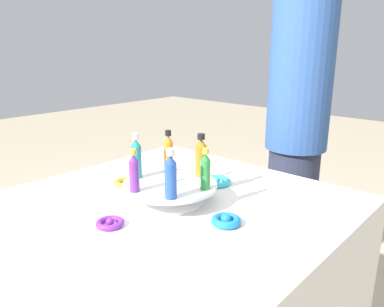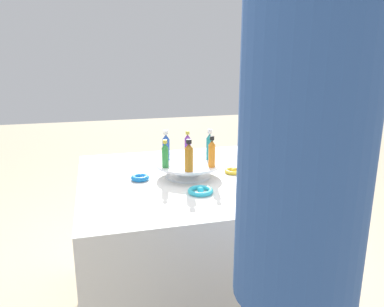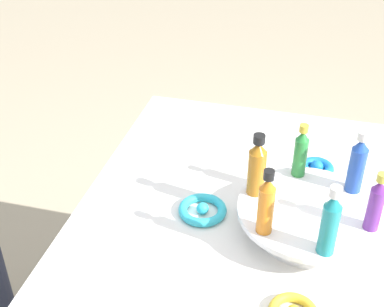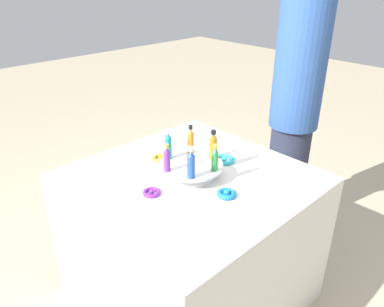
% 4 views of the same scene
% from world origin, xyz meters
% --- Properties ---
extents(display_stand, '(0.30, 0.30, 0.06)m').
position_xyz_m(display_stand, '(0.00, 0.00, 0.78)').
color(display_stand, white).
rests_on(display_stand, party_table).
extents(bottle_purple, '(0.03, 0.03, 0.13)m').
position_xyz_m(bottle_purple, '(0.03, 0.12, 0.87)').
color(bottle_purple, '#702D93').
rests_on(bottle_purple, display_stand).
extents(bottle_blue, '(0.03, 0.03, 0.14)m').
position_xyz_m(bottle_blue, '(-0.09, 0.08, 0.87)').
color(bottle_blue, '#234CAD').
rests_on(bottle_blue, display_stand).
extents(bottle_green, '(0.03, 0.03, 0.13)m').
position_xyz_m(bottle_green, '(-0.11, -0.04, 0.86)').
color(bottle_green, '#288438').
rests_on(bottle_green, display_stand).
extents(bottle_amber, '(0.04, 0.04, 0.14)m').
position_xyz_m(bottle_amber, '(-0.03, -0.12, 0.87)').
color(bottle_amber, '#AD6B19').
rests_on(bottle_amber, display_stand).
extents(bottle_orange, '(0.03, 0.03, 0.14)m').
position_xyz_m(bottle_orange, '(0.09, -0.08, 0.87)').
color(bottle_orange, orange).
rests_on(bottle_orange, display_stand).
extents(bottle_teal, '(0.03, 0.03, 0.15)m').
position_xyz_m(bottle_teal, '(0.11, 0.04, 0.87)').
color(bottle_teal, teal).
rests_on(bottle_teal, display_stand).
extents(ribbon_bow_blue, '(0.08, 0.08, 0.03)m').
position_xyz_m(ribbon_bow_blue, '(-0.23, 0.01, 0.75)').
color(ribbon_bow_blue, blue).
rests_on(ribbon_bow_blue, party_table).
extents(ribbon_bow_teal, '(0.11, 0.11, 0.03)m').
position_xyz_m(ribbon_bow_teal, '(-0.01, -0.23, 0.75)').
color(ribbon_bow_teal, '#2DB7CC').
rests_on(ribbon_bow_teal, party_table).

